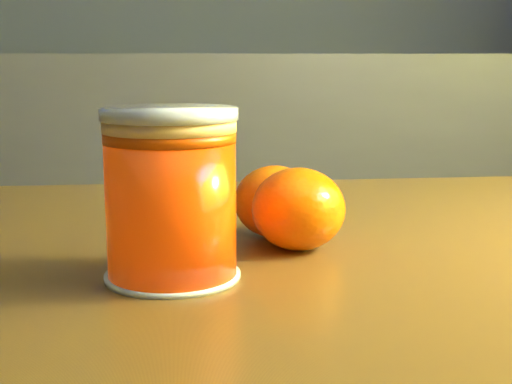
{
  "coord_description": "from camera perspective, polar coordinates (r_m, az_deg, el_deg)",
  "views": [
    {
      "loc": [
        0.71,
        -0.29,
        0.89
      ],
      "look_at": [
        0.75,
        0.19,
        0.8
      ],
      "focal_mm": 50.0,
      "sensor_mm": 36.0,
      "label": 1
    }
  ],
  "objects": [
    {
      "name": "table",
      "position": [
        0.57,
        3.24,
        -14.66
      ],
      "size": [
        1.01,
        0.72,
        0.74
      ],
      "rotation": [
        0.0,
        0.0,
        0.03
      ],
      "color": "brown",
      "rests_on": "ground"
    },
    {
      "name": "juice_glass",
      "position": [
        0.48,
        -6.81,
        -0.29
      ],
      "size": [
        0.09,
        0.09,
        0.11
      ],
      "rotation": [
        0.0,
        0.0,
        -0.07
      ],
      "color": "#FF3D05",
      "rests_on": "table"
    },
    {
      "name": "orange_front",
      "position": [
        0.56,
        3.41,
        -1.36
      ],
      "size": [
        0.09,
        0.09,
        0.06
      ],
      "primitive_type": "ellipsoid",
      "rotation": [
        0.0,
        0.0,
        -0.35
      ],
      "color": "#ED6004",
      "rests_on": "table"
    },
    {
      "name": "orange_back",
      "position": [
        0.6,
        1.51,
        -0.75
      ],
      "size": [
        0.07,
        0.07,
        0.06
      ],
      "primitive_type": "ellipsoid",
      "rotation": [
        0.0,
        0.0,
        -0.06
      ],
      "color": "#ED6004",
      "rests_on": "table"
    }
  ]
}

